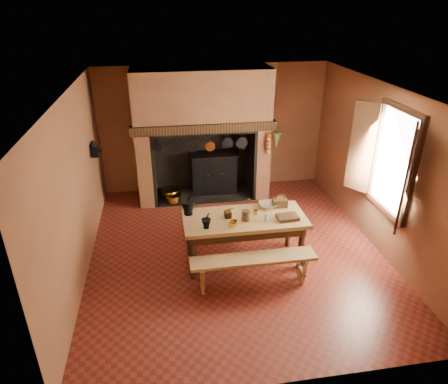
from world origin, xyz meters
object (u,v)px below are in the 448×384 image
object	(u,v)px
iron_range	(214,172)
mixing_bowl	(268,205)
work_table	(244,224)
coffee_grinder	(228,214)
wicker_basket	(280,202)
bench_front	(253,265)

from	to	relation	value
iron_range	mixing_bowl	distance (m)	2.59
work_table	coffee_grinder	xyz separation A→B (m)	(-0.27, 0.03, 0.20)
work_table	coffee_grinder	size ratio (longest dim) A/B	11.93
work_table	iron_range	bearing A→B (deg)	92.47
coffee_grinder	wicker_basket	size ratio (longest dim) A/B	0.65
wicker_basket	coffee_grinder	bearing A→B (deg)	-161.10
iron_range	mixing_bowl	size ratio (longest dim) A/B	5.42
work_table	mixing_bowl	world-z (taller)	mixing_bowl
iron_range	wicker_basket	xyz separation A→B (m)	(0.78, -2.50, 0.45)
mixing_bowl	iron_range	bearing A→B (deg)	102.88
wicker_basket	work_table	bearing A→B (deg)	-153.19
work_table	wicker_basket	world-z (taller)	wicker_basket
iron_range	coffee_grinder	distance (m)	2.78
wicker_basket	mixing_bowl	bearing A→B (deg)	-176.82
mixing_bowl	work_table	bearing A→B (deg)	-148.63
bench_front	wicker_basket	distance (m)	1.27
iron_range	coffee_grinder	world-z (taller)	iron_range
bench_front	coffee_grinder	world-z (taller)	coffee_grinder
iron_range	mixing_bowl	bearing A→B (deg)	-77.12
iron_range	mixing_bowl	world-z (taller)	iron_range
bench_front	mixing_bowl	distance (m)	1.16
coffee_grinder	work_table	bearing A→B (deg)	-10.57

